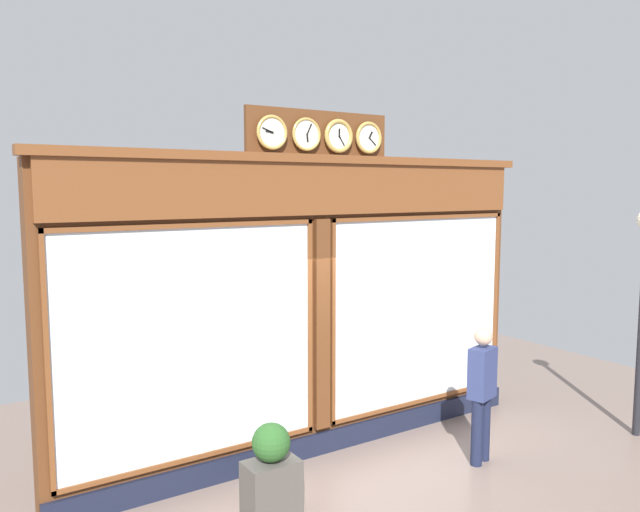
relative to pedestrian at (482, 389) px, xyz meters
name	(u,v)px	position (x,y,z in m)	size (l,w,h in m)	color
shop_facade	(314,304)	(1.50, -1.43, 0.97)	(6.70, 0.42, 4.28)	#5B3319
pedestrian	(482,389)	(0.00, 0.00, 0.00)	(0.41, 0.31, 1.69)	#191E38
planter_box	(272,488)	(2.74, -0.32, -0.64)	(0.56, 0.36, 0.58)	#4C4742
planter_shrub	(271,442)	(2.74, -0.32, -0.15)	(0.40, 0.40, 0.40)	#285623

